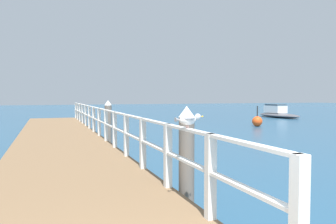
# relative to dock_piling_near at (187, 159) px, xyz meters

# --- Properties ---
(pier_deck) EXTENTS (3.14, 23.71, 0.50)m
(pier_deck) POSITION_rel_dock_piling_near_xyz_m (-1.87, 7.84, -0.71)
(pier_deck) COLOR brown
(pier_deck) RESTS_ON ground_plane
(pier_railing) EXTENTS (0.12, 22.23, 1.11)m
(pier_railing) POSITION_rel_dock_piling_near_xyz_m (-0.38, 7.84, 0.22)
(pier_railing) COLOR silver
(pier_railing) RESTS_ON pier_deck
(dock_piling_near) EXTENTS (0.29, 0.29, 1.91)m
(dock_piling_near) POSITION_rel_dock_piling_near_xyz_m (0.00, 0.00, 0.00)
(dock_piling_near) COLOR #6B6056
(dock_piling_near) RESTS_ON ground_plane
(dock_piling_far) EXTENTS (0.29, 0.29, 1.91)m
(dock_piling_far) POSITION_rel_dock_piling_near_xyz_m (0.00, 7.96, 0.00)
(dock_piling_far) COLOR #6B6056
(dock_piling_far) RESTS_ON ground_plane
(seagull_foreground) EXTENTS (0.48, 0.20, 0.21)m
(seagull_foreground) POSITION_rel_dock_piling_near_xyz_m (-0.37, -0.91, 0.78)
(seagull_foreground) COLOR white
(seagull_foreground) RESTS_ON pier_railing
(boat_1) EXTENTS (1.98, 5.27, 1.29)m
(boat_1) POSITION_rel_dock_piling_near_xyz_m (18.82, 20.99, -0.54)
(boat_1) COLOR #4C4C51
(boat_1) RESTS_ON ground_plane
(channel_buoy) EXTENTS (0.70, 0.70, 1.40)m
(channel_buoy) POSITION_rel_dock_piling_near_xyz_m (11.23, 13.65, -0.61)
(channel_buoy) COLOR #E54C19
(channel_buoy) RESTS_ON ground_plane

